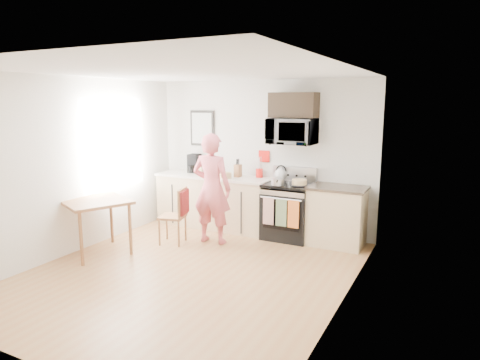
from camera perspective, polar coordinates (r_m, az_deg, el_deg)
The scene contains 28 objects.
floor at distance 5.84m, azimuth -6.67°, elevation -12.17°, with size 4.60×4.60×0.00m, color #9E693D.
back_wall at distance 7.47m, azimuth 2.93°, elevation 3.22°, with size 4.00×0.04×2.60m, color beige.
front_wall at distance 3.84m, azimuth -26.54°, elevation -4.85°, with size 4.00×0.04×2.60m, color beige.
left_wall at distance 6.79m, azimuth -21.12°, elevation 1.79°, with size 0.04×4.60×2.60m, color beige.
right_wall at distance 4.68m, azimuth 13.83°, elevation -1.44°, with size 0.04×4.60×2.60m, color beige.
ceiling at distance 5.41m, azimuth -7.27°, elevation 14.19°, with size 4.00×4.60×0.04m, color silver.
window at distance 7.29m, azimuth -16.38°, elevation 4.60°, with size 0.06×1.40×1.50m.
cabinet_left at distance 7.72m, azimuth -3.47°, elevation -2.96°, with size 2.10×0.60×0.90m, color #D8BF8A.
countertop_left at distance 7.63m, azimuth -3.51°, elevation 0.47°, with size 2.14×0.64×0.04m, color silver.
cabinet_right at distance 6.90m, azimuth 12.77°, elevation -4.85°, with size 0.84×0.60×0.90m, color #D8BF8A.
countertop_right at distance 6.79m, azimuth 12.93°, elevation -1.02°, with size 0.88×0.64×0.04m, color black.
range at distance 7.11m, azimuth 6.45°, elevation -4.31°, with size 0.76×0.70×1.16m.
microwave at distance 6.99m, azimuth 6.97°, elevation 6.44°, with size 0.76×0.51×0.42m, color silver.
upper_cabinet at distance 7.01m, azimuth 7.18°, elevation 9.89°, with size 0.76×0.35×0.40m, color black.
wall_art at distance 7.97m, azimuth -5.06°, elevation 6.89°, with size 0.50×0.04×0.65m.
wall_trivet at distance 7.44m, azimuth 3.24°, elevation 3.18°, with size 0.20×0.02×0.20m, color red.
person at distance 6.77m, azimuth -3.78°, elevation -1.16°, with size 0.64×0.42×1.76m, color #C33541.
dining_table at distance 6.64m, azimuth -18.64°, elevation -3.36°, with size 1.00×1.00×0.81m.
chair at distance 6.82m, azimuth -8.05°, elevation -3.76°, with size 0.50×0.47×0.90m.
knife_block at distance 7.45m, azimuth -0.28°, elevation 1.25°, with size 0.10×0.14×0.22m, color brown.
utensil_crock at distance 7.40m, azimuth 2.60°, elevation 1.47°, with size 0.12×0.12×0.36m.
fruit_bowl at distance 7.85m, azimuth -4.36°, elevation 1.15°, with size 0.23×0.23×0.09m.
milk_carton at distance 7.70m, azimuth -5.12°, elevation 1.57°, with size 0.09×0.09×0.23m, color tan.
coffee_maker at distance 7.97m, azimuth -6.14°, elevation 2.16°, with size 0.21×0.29×0.34m.
bread_bag at distance 7.37m, azimuth -2.28°, elevation 0.69°, with size 0.28×0.13×0.10m, color tan.
cake at distance 6.83m, azimuth 7.92°, elevation -0.35°, with size 0.29×0.29×0.10m.
kettle at distance 7.24m, azimuth 5.50°, elevation 0.84°, with size 0.21×0.21×0.26m.
pot at distance 6.83m, azimuth 5.04°, elevation -0.23°, with size 0.21×0.35×0.10m.
Camera 1 is at (3.02, -4.47, 2.24)m, focal length 32.00 mm.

